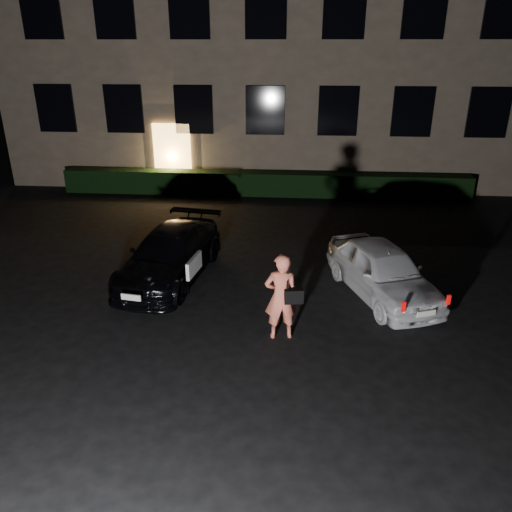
{
  "coord_description": "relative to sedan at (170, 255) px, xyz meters",
  "views": [
    {
      "loc": [
        1.15,
        -7.57,
        5.26
      ],
      "look_at": [
        0.39,
        2.0,
        1.14
      ],
      "focal_mm": 35.0,
      "sensor_mm": 36.0,
      "label": 1
    }
  ],
  "objects": [
    {
      "name": "man",
      "position": [
        2.74,
        -2.46,
        0.29
      ],
      "size": [
        0.77,
        0.52,
        1.74
      ],
      "rotation": [
        0.0,
        0.0,
        3.32
      ],
      "color": "#E26D56",
      "rests_on": "ground"
    },
    {
      "name": "sedan",
      "position": [
        0.0,
        0.0,
        0.0
      ],
      "size": [
        2.22,
        4.22,
        1.17
      ],
      "rotation": [
        0.0,
        0.0,
        -0.15
      ],
      "color": "black",
      "rests_on": "ground"
    },
    {
      "name": "building",
      "position": [
        1.77,
        11.78,
        5.42
      ],
      "size": [
        20.0,
        8.11,
        12.0
      ],
      "color": "brown",
      "rests_on": "ground"
    },
    {
      "name": "hedge",
      "position": [
        1.77,
        7.3,
        -0.16
      ],
      "size": [
        15.0,
        0.7,
        0.85
      ],
      "primitive_type": "cube",
      "color": "black",
      "rests_on": "ground"
    },
    {
      "name": "ground",
      "position": [
        1.77,
        -3.2,
        -0.58
      ],
      "size": [
        80.0,
        80.0,
        0.0
      ],
      "primitive_type": "plane",
      "color": "black",
      "rests_on": "ground"
    },
    {
      "name": "hatch",
      "position": [
        4.93,
        -0.54,
        0.01
      ],
      "size": [
        2.55,
        3.77,
        1.19
      ],
      "rotation": [
        0.0,
        0.0,
        0.36
      ],
      "color": "white",
      "rests_on": "ground"
    }
  ]
}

